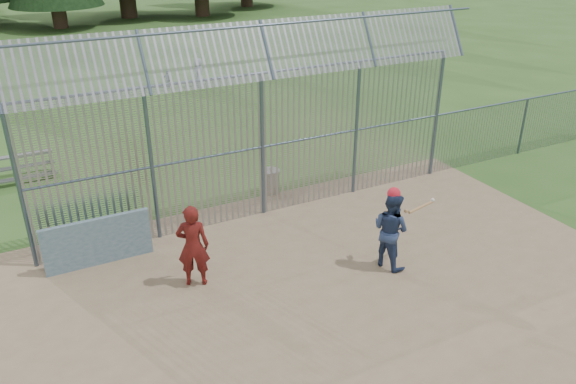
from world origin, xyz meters
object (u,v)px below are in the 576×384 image
trash_can (271,181)px  batter (391,230)px  bleacher (4,171)px  dugout_wall (98,242)px  onlooker (193,246)px

trash_can → batter: bearing=-81.2°
bleacher → batter: bearing=-49.9°
dugout_wall → trash_can: bearing=17.8°
onlooker → dugout_wall: bearing=-23.2°
trash_can → bleacher: bearing=147.9°
onlooker → trash_can: bearing=-112.5°
onlooker → bleacher: bearing=-43.3°
dugout_wall → trash_can: (5.36, 1.72, -0.24)m
onlooker → bleacher: onlooker is taller
batter → trash_can: bearing=-7.0°
onlooker → trash_can: size_ratio=2.40×
batter → onlooker: onlooker is taller
dugout_wall → bleacher: dugout_wall is taller
trash_can → bleacher: size_ratio=0.27×
batter → trash_can: size_ratio=2.32×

